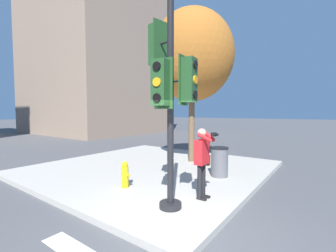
% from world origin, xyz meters
% --- Properties ---
extents(ground_plane, '(160.00, 160.00, 0.00)m').
position_xyz_m(ground_plane, '(0.00, 0.00, 0.00)').
color(ground_plane, '#4C4C4F').
extents(sidewalk_corner, '(8.00, 8.00, 0.15)m').
position_xyz_m(sidewalk_corner, '(3.50, 3.50, 0.08)').
color(sidewalk_corner, '#ADA89E').
rests_on(sidewalk_corner, ground_plane).
extents(traffic_signal_pole, '(0.86, 1.19, 4.79)m').
position_xyz_m(traffic_signal_pole, '(0.73, 0.67, 2.79)').
color(traffic_signal_pole, black).
rests_on(traffic_signal_pole, sidewalk_corner).
extents(person_photographer, '(0.58, 0.54, 1.72)m').
position_xyz_m(person_photographer, '(1.72, 0.38, 1.18)').
color(person_photographer, black).
rests_on(person_photographer, sidewalk_corner).
extents(street_tree, '(3.47, 3.47, 6.40)m').
position_xyz_m(street_tree, '(5.19, 2.69, 4.62)').
color(street_tree, brown).
rests_on(street_tree, sidewalk_corner).
extents(fire_hydrant, '(0.20, 0.26, 0.74)m').
position_xyz_m(fire_hydrant, '(1.14, 2.49, 0.51)').
color(fire_hydrant, yellow).
rests_on(fire_hydrant, sidewalk_corner).
extents(trash_bin, '(0.58, 0.58, 0.97)m').
position_xyz_m(trash_bin, '(3.73, 0.79, 0.64)').
color(trash_bin, '#5B5B60').
rests_on(trash_bin, sidewalk_corner).
extents(building_right, '(12.07, 13.76, 16.50)m').
position_xyz_m(building_right, '(13.22, 20.02, 8.26)').
color(building_right, gray).
rests_on(building_right, ground_plane).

